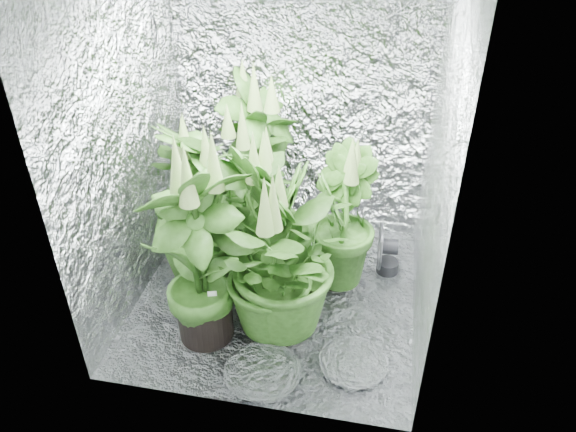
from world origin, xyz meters
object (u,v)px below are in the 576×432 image
(plant_c, at_px, (340,221))
(plant_d, at_px, (201,207))
(plant_a, at_px, (235,192))
(plant_f, at_px, (199,255))
(plant_g, at_px, (274,228))
(plant_b, at_px, (259,160))
(plant_e, at_px, (276,263))
(circulation_fan, at_px, (384,252))

(plant_c, distance_m, plant_d, 0.81)
(plant_d, bearing_deg, plant_a, 55.70)
(plant_a, height_order, plant_d, plant_d)
(plant_f, relative_size, plant_g, 1.07)
(plant_f, bearing_deg, plant_d, 107.64)
(plant_f, bearing_deg, plant_c, 43.14)
(plant_d, bearing_deg, plant_b, 68.37)
(plant_g, bearing_deg, plant_a, 132.19)
(plant_d, bearing_deg, plant_f, -72.36)
(plant_g, bearing_deg, plant_d, 164.06)
(plant_e, height_order, plant_g, plant_g)
(plant_a, bearing_deg, plant_c, -7.78)
(plant_a, relative_size, plant_g, 1.01)
(plant_a, xyz_separation_m, plant_c, (0.65, -0.09, -0.07))
(plant_c, relative_size, plant_d, 0.87)
(plant_c, relative_size, plant_e, 0.93)
(plant_b, bearing_deg, plant_e, -71.36)
(plant_b, relative_size, plant_d, 1.11)
(plant_d, relative_size, plant_e, 1.07)
(plant_d, bearing_deg, plant_c, 8.90)
(plant_c, xyz_separation_m, plant_e, (-0.27, -0.51, 0.04))
(plant_c, bearing_deg, plant_b, 144.54)
(plant_a, height_order, plant_e, plant_a)
(plant_a, bearing_deg, plant_d, -124.30)
(plant_b, distance_m, circulation_fan, 0.99)
(plant_b, xyz_separation_m, plant_c, (0.58, -0.42, -0.13))
(plant_a, height_order, plant_b, plant_b)
(plant_a, bearing_deg, plant_b, 78.17)
(plant_b, bearing_deg, plant_c, -35.46)
(plant_c, xyz_separation_m, circulation_fan, (0.27, 0.12, -0.28))
(plant_b, bearing_deg, plant_d, -111.63)
(plant_d, xyz_separation_m, plant_f, (0.15, -0.48, 0.04))
(plant_g, bearing_deg, plant_c, 37.06)
(plant_b, distance_m, plant_g, 0.72)
(plant_b, bearing_deg, circulation_fan, -18.80)
(plant_f, height_order, circulation_fan, plant_f)
(plant_e, bearing_deg, plant_c, 61.51)
(plant_c, distance_m, plant_g, 0.43)
(plant_g, bearing_deg, plant_e, -75.15)
(plant_d, bearing_deg, plant_e, -35.83)
(plant_b, height_order, plant_g, plant_b)
(plant_d, distance_m, plant_g, 0.48)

